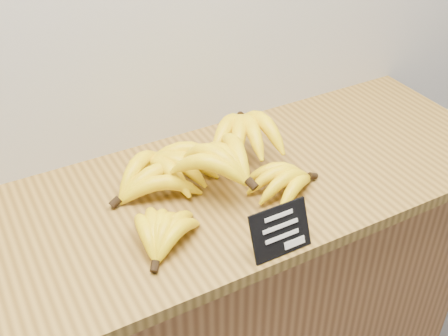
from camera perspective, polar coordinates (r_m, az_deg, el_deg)
counter at (r=1.63m, az=-0.88°, el=-15.60°), size 1.31×0.50×0.90m
counter_top at (r=1.30m, az=-1.06°, el=-2.64°), size 1.50×0.54×0.03m
chalkboard_sign at (r=1.11m, az=5.77°, el=-6.37°), size 0.13×0.04×0.10m
banana_pile at (r=1.26m, az=-1.82°, el=0.09°), size 0.53×0.39×0.13m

